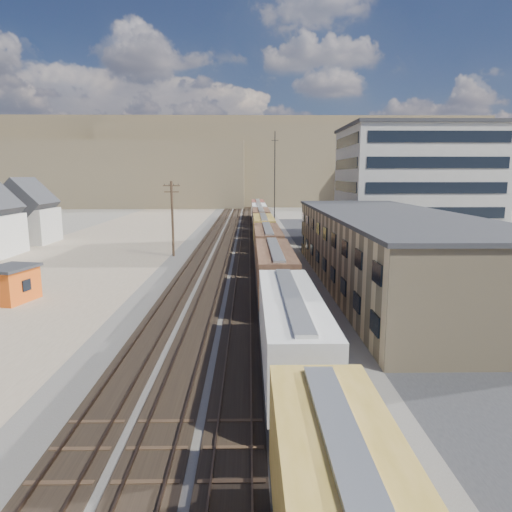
{
  "coord_description": "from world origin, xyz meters",
  "views": [
    {
      "loc": [
        1.64,
        -18.33,
        10.68
      ],
      "look_at": [
        2.3,
        25.21,
        3.0
      ],
      "focal_mm": 32.0,
      "sensor_mm": 36.0,
      "label": 1
    }
  ],
  "objects_px": {
    "utility_pole_north": "(172,217)",
    "maintenance_shed": "(12,284)",
    "parked_car_blue": "(420,258)",
    "freight_train": "(265,235)"
  },
  "relations": [
    {
      "from": "utility_pole_north",
      "to": "parked_car_blue",
      "type": "distance_m",
      "value": 31.93
    },
    {
      "from": "parked_car_blue",
      "to": "utility_pole_north",
      "type": "bearing_deg",
      "value": 143.36
    },
    {
      "from": "freight_train",
      "to": "maintenance_shed",
      "type": "height_order",
      "value": "freight_train"
    },
    {
      "from": "freight_train",
      "to": "maintenance_shed",
      "type": "distance_m",
      "value": 31.69
    },
    {
      "from": "freight_train",
      "to": "utility_pole_north",
      "type": "bearing_deg",
      "value": -179.11
    },
    {
      "from": "utility_pole_north",
      "to": "maintenance_shed",
      "type": "distance_m",
      "value": 24.62
    },
    {
      "from": "freight_train",
      "to": "utility_pole_north",
      "type": "distance_m",
      "value": 12.55
    },
    {
      "from": "maintenance_shed",
      "to": "parked_car_blue",
      "type": "relative_size",
      "value": 0.93
    },
    {
      "from": "maintenance_shed",
      "to": "utility_pole_north",
      "type": "bearing_deg",
      "value": 65.25
    },
    {
      "from": "utility_pole_north",
      "to": "maintenance_shed",
      "type": "relative_size",
      "value": 2.06
    }
  ]
}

